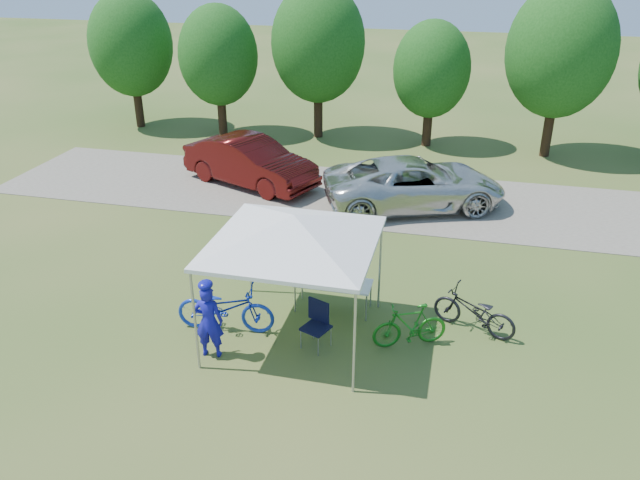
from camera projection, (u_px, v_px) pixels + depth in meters
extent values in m
plane|color=#2D5119|center=(296.00, 335.00, 12.98)|extent=(100.00, 100.00, 0.00)
cube|color=gray|center=(363.00, 196.00, 19.99)|extent=(24.00, 5.00, 0.02)
cylinder|color=#A5A5AA|center=(195.00, 322.00, 11.53)|extent=(0.05, 0.05, 2.10)
cylinder|color=#A5A5AA|center=(354.00, 344.00, 10.90)|extent=(0.05, 0.05, 2.10)
cylinder|color=#A5A5AA|center=(249.00, 251.00, 14.16)|extent=(0.05, 0.05, 2.10)
cylinder|color=#A5A5AA|center=(380.00, 265.00, 13.53)|extent=(0.05, 0.05, 2.10)
cube|color=silver|center=(294.00, 243.00, 12.06)|extent=(3.15, 3.15, 0.08)
pyramid|color=silver|center=(293.00, 215.00, 11.80)|extent=(4.53, 4.53, 0.55)
cylinder|color=#382314|center=(139.00, 105.00, 27.16)|extent=(0.36, 0.36, 1.89)
ellipsoid|color=#144711|center=(131.00, 44.00, 26.05)|extent=(3.46, 3.46, 4.32)
cylinder|color=#382314|center=(222.00, 114.00, 26.08)|extent=(0.36, 0.36, 1.75)
ellipsoid|color=#144711|center=(218.00, 55.00, 25.05)|extent=(3.20, 3.20, 4.00)
cylinder|color=#382314|center=(318.00, 112.00, 25.70)|extent=(0.36, 0.36, 2.03)
ellipsoid|color=#144711|center=(318.00, 43.00, 24.51)|extent=(3.71, 3.71, 4.64)
cylinder|color=#382314|center=(427.00, 126.00, 24.67)|extent=(0.36, 0.36, 1.61)
ellipsoid|color=#144711|center=(432.00, 69.00, 23.72)|extent=(2.94, 2.94, 3.68)
cylinder|color=#382314|center=(548.00, 129.00, 23.35)|extent=(0.36, 0.36, 2.10)
ellipsoid|color=#144711|center=(561.00, 50.00, 22.12)|extent=(3.84, 3.84, 4.80)
cube|color=white|center=(333.00, 283.00, 13.60)|extent=(1.67, 0.70, 0.04)
cylinder|color=#A5A5AA|center=(295.00, 299.00, 13.65)|extent=(0.04, 0.04, 0.65)
cylinder|color=#A5A5AA|center=(366.00, 308.00, 13.32)|extent=(0.04, 0.04, 0.65)
cylinder|color=#A5A5AA|center=(302.00, 286.00, 14.18)|extent=(0.04, 0.04, 0.65)
cylinder|color=#A5A5AA|center=(371.00, 294.00, 13.84)|extent=(0.04, 0.04, 0.65)
cube|color=black|center=(316.00, 328.00, 12.40)|extent=(0.64, 0.64, 0.04)
cube|color=black|center=(319.00, 311.00, 12.50)|extent=(0.47, 0.23, 0.49)
cylinder|color=#A5A5AA|center=(303.00, 343.00, 12.36)|extent=(0.02, 0.02, 0.43)
cylinder|color=#A5A5AA|center=(324.00, 346.00, 12.27)|extent=(0.02, 0.02, 0.43)
cylinder|color=#A5A5AA|center=(308.00, 331.00, 12.74)|extent=(0.02, 0.02, 0.43)
cylinder|color=#A5A5AA|center=(329.00, 333.00, 12.65)|extent=(0.02, 0.02, 0.43)
cube|color=white|center=(313.00, 274.00, 13.62)|extent=(0.46, 0.31, 0.31)
cube|color=white|center=(313.00, 267.00, 13.55)|extent=(0.48, 0.33, 0.04)
cylinder|color=yellow|center=(360.00, 285.00, 13.41)|extent=(0.08, 0.08, 0.06)
imported|color=#1514A6|center=(209.00, 321.00, 12.03)|extent=(0.61, 0.45, 1.56)
imported|color=#1533BD|center=(226.00, 308.00, 12.93)|extent=(2.12, 0.92, 1.08)
imported|color=#197219|center=(410.00, 325.00, 12.47)|extent=(1.59, 1.04, 0.93)
imported|color=black|center=(474.00, 312.00, 12.93)|extent=(1.89, 1.22, 0.94)
imported|color=silver|center=(414.00, 184.00, 18.86)|extent=(5.98, 4.35, 1.51)
imported|color=#480D0C|center=(250.00, 162.00, 20.64)|extent=(5.02, 3.37, 1.56)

